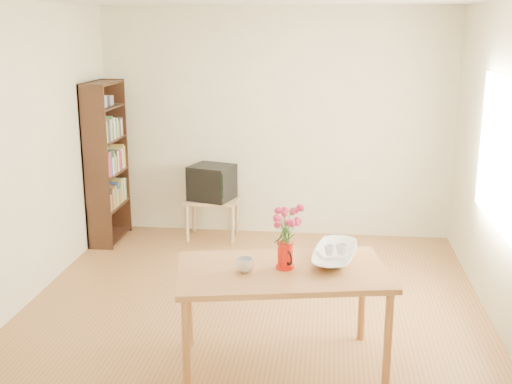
# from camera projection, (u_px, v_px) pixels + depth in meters

# --- Properties ---
(room) EXTENTS (4.50, 4.50, 4.50)m
(room) POSITION_uv_depth(u_px,v_px,m) (255.00, 165.00, 5.15)
(room) COLOR brown
(room) RESTS_ON ground
(table) EXTENTS (1.59, 1.10, 0.75)m
(table) POSITION_uv_depth(u_px,v_px,m) (282.00, 279.00, 4.48)
(table) COLOR #A06536
(table) RESTS_ON ground
(tv_stand) EXTENTS (0.60, 0.45, 0.46)m
(tv_stand) POSITION_uv_depth(u_px,v_px,m) (212.00, 205.00, 7.35)
(tv_stand) COLOR tan
(tv_stand) RESTS_ON ground
(bookshelf) EXTENTS (0.28, 0.70, 1.80)m
(bookshelf) POSITION_uv_depth(u_px,v_px,m) (107.00, 168.00, 7.16)
(bookshelf) COLOR black
(bookshelf) RESTS_ON ground
(pitcher) EXTENTS (0.13, 0.19, 0.19)m
(pitcher) POSITION_uv_depth(u_px,v_px,m) (285.00, 256.00, 4.46)
(pitcher) COLOR red
(pitcher) RESTS_ON table
(flowers) EXTENTS (0.21, 0.21, 0.30)m
(flowers) POSITION_uv_depth(u_px,v_px,m) (286.00, 223.00, 4.39)
(flowers) COLOR #F1386D
(flowers) RESTS_ON pitcher
(mug) EXTENTS (0.17, 0.17, 0.10)m
(mug) POSITION_uv_depth(u_px,v_px,m) (245.00, 265.00, 4.40)
(mug) COLOR white
(mug) RESTS_ON table
(bowl) EXTENTS (0.50, 0.50, 0.42)m
(bowl) POSITION_uv_depth(u_px,v_px,m) (335.00, 232.00, 4.59)
(bowl) COLOR white
(bowl) RESTS_ON table
(teacup_a) EXTENTS (0.09, 0.09, 0.06)m
(teacup_a) POSITION_uv_depth(u_px,v_px,m) (330.00, 238.00, 4.61)
(teacup_a) COLOR white
(teacup_a) RESTS_ON bowl
(teacup_b) EXTENTS (0.08, 0.08, 0.06)m
(teacup_b) POSITION_uv_depth(u_px,v_px,m) (341.00, 237.00, 4.62)
(teacup_b) COLOR white
(teacup_b) RESTS_ON bowl
(television) EXTENTS (0.55, 0.53, 0.39)m
(television) POSITION_uv_depth(u_px,v_px,m) (212.00, 182.00, 7.30)
(television) COLOR black
(television) RESTS_ON tv_stand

